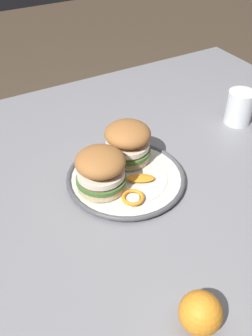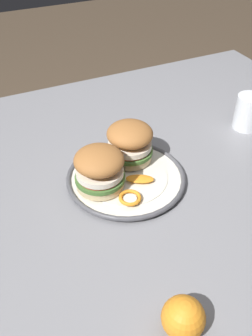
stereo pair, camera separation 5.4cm
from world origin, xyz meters
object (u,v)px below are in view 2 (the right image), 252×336
at_px(dining_table, 127,192).
at_px(sandwich_half_right, 130,142).
at_px(drinking_glass, 248,114).
at_px(whole_orange, 183,318).
at_px(sandwich_half_left, 99,168).
at_px(dinner_plate, 126,178).

height_order(dining_table, sandwich_half_right, sandwich_half_right).
relative_size(drinking_glass, whole_orange, 1.36).
bearing_deg(whole_orange, drinking_glass, -137.88).
bearing_deg(dining_table, drinking_glass, -176.16).
distance_m(sandwich_half_left, whole_orange, 0.38).
bearing_deg(whole_orange, dinner_plate, -101.31).
relative_size(dining_table, dinner_plate, 5.04).
bearing_deg(sandwich_half_right, dining_table, 47.53).
bearing_deg(dinner_plate, drinking_glass, -170.82).
distance_m(sandwich_half_left, drinking_glass, 0.50).
distance_m(dining_table, dinner_plate, 0.10).
bearing_deg(dining_table, dinner_plate, 61.91).
relative_size(sandwich_half_left, sandwich_half_right, 1.05).
xyz_separation_m(sandwich_half_right, whole_orange, (0.11, 0.44, -0.03)).
bearing_deg(whole_orange, sandwich_half_left, -91.03).
height_order(dining_table, drinking_glass, drinking_glass).
distance_m(dining_table, whole_orange, 0.45).
xyz_separation_m(dinner_plate, drinking_glass, (-0.42, -0.07, 0.03)).
distance_m(dining_table, sandwich_half_left, 0.18).
xyz_separation_m(dining_table, dinner_plate, (0.02, 0.04, 0.09)).
bearing_deg(sandwich_half_left, drinking_glass, -171.41).
distance_m(dining_table, drinking_glass, 0.42).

